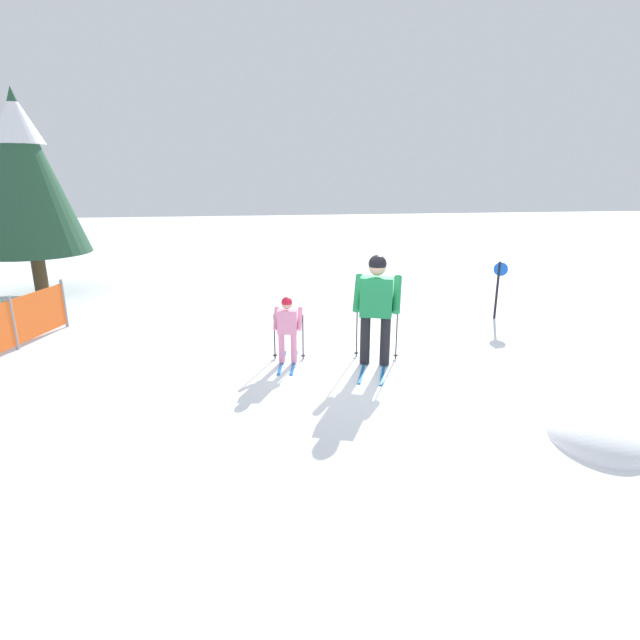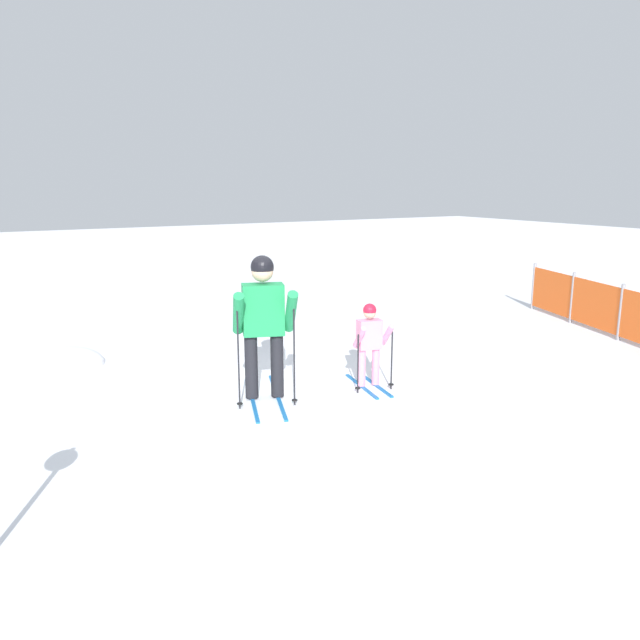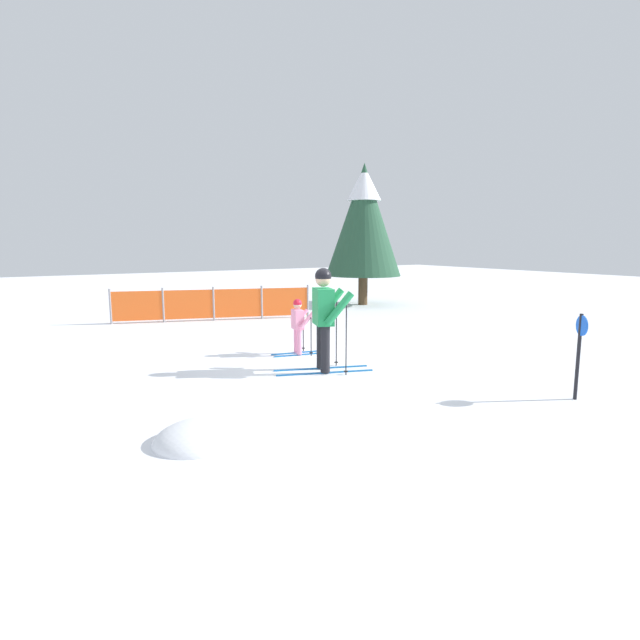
{
  "view_description": "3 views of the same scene",
  "coord_description": "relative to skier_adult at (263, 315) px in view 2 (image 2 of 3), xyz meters",
  "views": [
    {
      "loc": [
        -7.16,
        1.83,
        2.92
      ],
      "look_at": [
        0.46,
        0.65,
        0.65
      ],
      "focal_mm": 28.0,
      "sensor_mm": 36.0,
      "label": 1
    },
    {
      "loc": [
        6.69,
        -3.18,
        2.6
      ],
      "look_at": [
        -0.03,
        0.67,
        0.88
      ],
      "focal_mm": 35.0,
      "sensor_mm": 36.0,
      "label": 2
    },
    {
      "loc": [
        -4.35,
        -7.17,
        2.17
      ],
      "look_at": [
        0.28,
        0.32,
        0.8
      ],
      "focal_mm": 28.0,
      "sensor_mm": 36.0,
      "label": 3
    }
  ],
  "objects": [
    {
      "name": "ground_plane",
      "position": [
        -0.06,
        0.17,
        -1.04
      ],
      "size": [
        60.0,
        60.0,
        0.0
      ],
      "primitive_type": "plane",
      "color": "white"
    },
    {
      "name": "safety_fence",
      "position": [
        0.33,
        6.34,
        -0.57
      ],
      "size": [
        5.2,
        1.71,
        0.95
      ],
      "rotation": [
        0.0,
        0.0,
        -0.31
      ],
      "color": "gray",
      "rests_on": "ground_plane"
    },
    {
      "name": "skier_adult",
      "position": [
        0.0,
        0.0,
        0.0
      ],
      "size": [
        1.68,
        0.93,
        1.76
      ],
      "rotation": [
        0.0,
        0.0,
        -0.33
      ],
      "color": "#1966B2",
      "rests_on": "ground_plane"
    },
    {
      "name": "skier_child",
      "position": [
        0.26,
        1.36,
        -0.41
      ],
      "size": [
        1.05,
        0.53,
        1.09
      ],
      "rotation": [
        0.0,
        0.0,
        -0.19
      ],
      "color": "#1966B2",
      "rests_on": "ground_plane"
    },
    {
      "name": "snow_mound",
      "position": [
        -2.73,
        -1.87,
        -1.04
      ],
      "size": [
        1.16,
        0.98,
        0.46
      ],
      "primitive_type": "ellipsoid",
      "color": "white",
      "rests_on": "ground_plane"
    }
  ]
}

